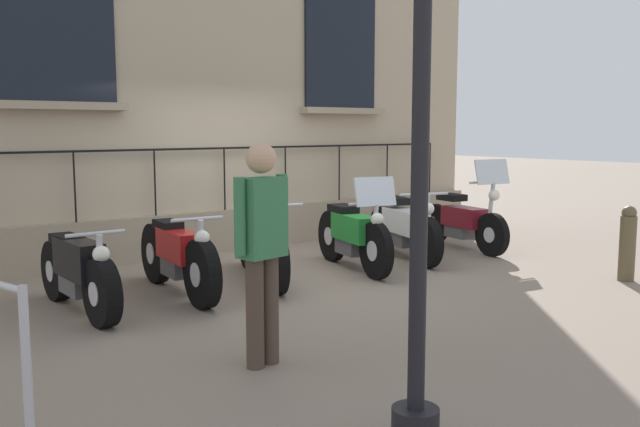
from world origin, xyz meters
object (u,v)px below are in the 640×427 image
motorcycle_black (78,272)px  motorcycle_white (404,229)px  motorcycle_maroon (464,221)px  motorcycle_red (178,257)px  bollard (628,243)px  pedestrian_standing (262,241)px  motorcycle_green (354,235)px  motorcycle_blue (262,245)px

motorcycle_black → motorcycle_white: size_ratio=0.99×
motorcycle_maroon → motorcycle_red: bearing=-91.0°
motorcycle_red → motorcycle_white: (0.06, 3.48, 0.01)m
motorcycle_black → bollard: bollard is taller
motorcycle_red → motorcycle_maroon: 4.73m
motorcycle_red → bollard: (2.73, 4.59, 0.04)m
motorcycle_maroon → pedestrian_standing: size_ratio=1.13×
motorcycle_red → pedestrian_standing: 2.63m
bollard → motorcycle_green: bearing=-139.5°
motorcycle_black → bollard: bearing=65.1°
motorcycle_black → bollard: (2.66, 5.72, 0.05)m
motorcycle_white → motorcycle_maroon: 1.25m
motorcycle_white → bollard: bearing=22.6°
motorcycle_red → motorcycle_maroon: (0.08, 4.72, 0.02)m
bollard → pedestrian_standing: (-0.22, -5.13, 0.53)m
motorcycle_green → motorcycle_black: bearing=-91.9°
motorcycle_red → motorcycle_white: size_ratio=1.09×
motorcycle_blue → bollard: motorcycle_blue is taller
motorcycle_green → motorcycle_white: size_ratio=0.99×
motorcycle_blue → pedestrian_standing: pedestrian_standing is taller
pedestrian_standing → motorcycle_red: bearing=168.0°
motorcycle_maroon → motorcycle_blue: bearing=-91.9°
motorcycle_blue → motorcycle_maroon: motorcycle_maroon is taller
motorcycle_green → motorcycle_maroon: (-0.11, 2.31, -0.02)m
motorcycle_black → pedestrian_standing: bearing=13.7°
motorcycle_green → pedestrian_standing: (2.32, -2.95, 0.53)m
motorcycle_black → motorcycle_red: 1.13m
motorcycle_white → motorcycle_maroon: bearing=88.8°
motorcycle_black → motorcycle_blue: (-0.11, 2.27, 0.02)m
motorcycle_red → motorcycle_white: motorcycle_white is taller
bollard → motorcycle_blue: bearing=-128.7°
motorcycle_green → bollard: motorcycle_green is taller
motorcycle_white → pedestrian_standing: pedestrian_standing is taller
pedestrian_standing → motorcycle_green: bearing=128.2°
motorcycle_red → motorcycle_blue: (-0.04, 1.14, 0.01)m
motorcycle_red → motorcycle_black: bearing=-86.1°
motorcycle_white → bollard: size_ratio=2.13×
motorcycle_white → bollard: motorcycle_white is taller
motorcycle_white → motorcycle_maroon: size_ratio=1.00×
motorcycle_red → motorcycle_white: 3.48m
motorcycle_black → motorcycle_maroon: size_ratio=0.99×
motorcycle_black → motorcycle_maroon: 5.86m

